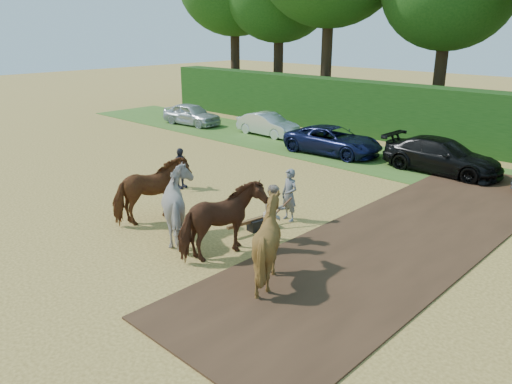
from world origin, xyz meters
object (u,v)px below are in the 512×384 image
(plough_team, at_px, (205,213))
(parked_cars, at_px, (478,164))
(spectator_far, at_px, (180,168))
(spectator_near, at_px, (274,213))

(plough_team, xyz_separation_m, parked_cars, (3.12, 11.60, -0.31))
(spectator_far, xyz_separation_m, plough_team, (4.75, -2.85, 0.22))
(spectator_far, height_order, plough_team, plough_team)
(spectator_near, height_order, spectator_far, spectator_near)
(spectator_far, bearing_deg, plough_team, -127.51)
(spectator_near, relative_size, plough_team, 0.25)
(spectator_far, distance_m, plough_team, 5.54)
(spectator_near, xyz_separation_m, spectator_far, (-5.90, 1.23, -0.06))
(spectator_near, bearing_deg, parked_cars, -11.37)
(spectator_far, bearing_deg, parked_cars, -48.53)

